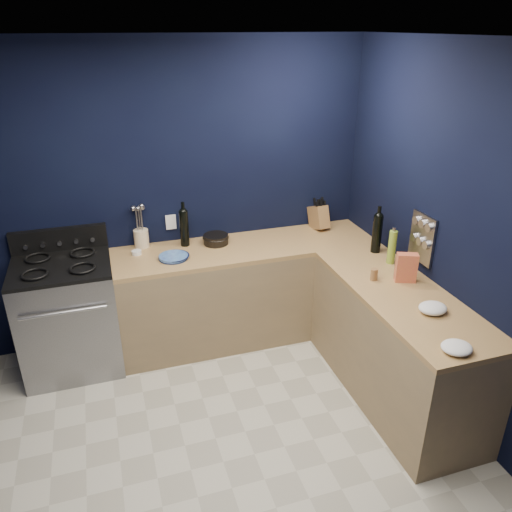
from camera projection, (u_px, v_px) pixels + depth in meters
name	position (u px, v px, depth m)	size (l,w,h in m)	color
floor	(223.00, 463.00, 3.35)	(3.50, 3.50, 0.02)	#B9B5A3
ceiling	(207.00, 36.00, 2.24)	(3.50, 3.50, 0.02)	silver
wall_back	(169.00, 197.00, 4.31)	(3.50, 0.02, 2.60)	black
wall_right	(478.00, 252.00, 3.28)	(0.02, 3.50, 2.60)	black
cab_back	(247.00, 293.00, 4.57)	(2.30, 0.63, 0.86)	olive
top_back	(246.00, 248.00, 4.38)	(2.30, 0.63, 0.04)	brown
cab_right	(395.00, 347.00, 3.81)	(0.63, 1.67, 0.86)	olive
top_right	(402.00, 295.00, 3.62)	(0.63, 1.67, 0.04)	brown
gas_range	(70.00, 318.00, 4.12)	(0.76, 0.66, 0.92)	gray
oven_door	(69.00, 340.00, 3.85)	(0.59, 0.02, 0.42)	black
cooktop	(60.00, 266.00, 3.92)	(0.76, 0.66, 0.03)	black
backguard	(59.00, 240.00, 4.13)	(0.76, 0.06, 0.20)	black
spice_panel	(422.00, 238.00, 3.80)	(0.02, 0.28, 0.38)	gray
wall_outlet	(171.00, 222.00, 4.39)	(0.09, 0.02, 0.13)	white
plate_stack	(173.00, 257.00, 4.12)	(0.24, 0.24, 0.03)	#333E90
ramekin	(137.00, 252.00, 4.20)	(0.08, 0.08, 0.03)	white
utensil_crock	(141.00, 238.00, 4.32)	(0.13, 0.13, 0.16)	beige
wine_bottle_back	(184.00, 228.00, 4.31)	(0.08, 0.08, 0.32)	black
lemon_basket	(216.00, 239.00, 4.39)	(0.22, 0.22, 0.08)	black
knife_block	(319.00, 217.00, 4.71)	(0.12, 0.19, 0.21)	brown
wine_bottle_right	(377.00, 234.00, 4.19)	(0.08, 0.08, 0.33)	black
oil_bottle	(392.00, 247.00, 4.00)	(0.06, 0.06, 0.28)	olive
spice_jar_near	(373.00, 275.00, 3.76)	(0.04, 0.04, 0.09)	olive
spice_jar_far	(375.00, 274.00, 3.77)	(0.05, 0.05, 0.09)	olive
crouton_bag	(406.00, 268.00, 3.72)	(0.15, 0.07, 0.22)	#CC2548
towel_front	(433.00, 308.00, 3.34)	(0.19, 0.17, 0.07)	white
towel_end	(457.00, 348.00, 2.95)	(0.19, 0.17, 0.06)	white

